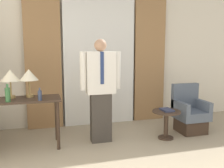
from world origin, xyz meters
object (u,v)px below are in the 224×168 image
object	(u,v)px
table_lamp_left	(10,76)
book	(167,110)
table_lamp_right	(29,76)
bottle_near_edge	(8,94)
side_table	(166,120)
desk	(21,107)
armchair	(190,114)
person	(101,87)
bottle_by_lamp	(40,95)

from	to	relation	value
table_lamp_left	book	distance (m)	2.62
table_lamp_right	bottle_near_edge	world-z (taller)	table_lamp_right
table_lamp_right	book	xyz separation A→B (m)	(2.25, -0.34, -0.63)
table_lamp_left	side_table	bearing A→B (deg)	-7.85
desk	book	bearing A→B (deg)	-5.62
bottle_near_edge	side_table	bearing A→B (deg)	-1.52
armchair	bottle_near_edge	bearing A→B (deg)	-177.39
desk	armchair	xyz separation A→B (m)	(2.98, -0.03, -0.33)
person	armchair	xyz separation A→B (m)	(1.72, 0.02, -0.59)
desk	table_lamp_left	distance (m)	0.50
bottle_by_lamp	book	size ratio (longest dim) A/B	0.77
side_table	table_lamp_left	bearing A→B (deg)	172.15
desk	table_lamp_right	bearing A→B (deg)	36.66
table_lamp_left	person	size ratio (longest dim) A/B	0.26
desk	table_lamp_left	size ratio (longest dim) A/B	2.71
desk	person	size ratio (longest dim) A/B	0.71
bottle_near_edge	side_table	xyz separation A→B (m)	(2.53, -0.07, -0.57)
table_lamp_right	person	bearing A→B (deg)	-8.06
desk	side_table	distance (m)	2.41
bottle_by_lamp	armchair	xyz separation A→B (m)	(2.68, 0.17, -0.54)
bottle_by_lamp	side_table	size ratio (longest dim) A/B	0.39
desk	person	world-z (taller)	person
table_lamp_right	bottle_near_edge	xyz separation A→B (m)	(-0.29, -0.28, -0.23)
person	book	xyz separation A→B (m)	(1.13, -0.18, -0.42)
person	table_lamp_left	bearing A→B (deg)	173.51
book	bottle_near_edge	bearing A→B (deg)	178.69
desk	side_table	size ratio (longest dim) A/B	2.44
bottle_near_edge	person	xyz separation A→B (m)	(1.41, 0.12, 0.02)
desk	book	size ratio (longest dim) A/B	4.84
desk	table_lamp_right	world-z (taller)	table_lamp_right
armchair	side_table	bearing A→B (deg)	-160.70
person	armchair	bearing A→B (deg)	0.74
person	book	distance (m)	1.22
bottle_near_edge	table_lamp_right	bearing A→B (deg)	43.82
armchair	side_table	xyz separation A→B (m)	(-0.60, -0.21, 0.00)
desk	table_lamp_right	xyz separation A→B (m)	(0.14, 0.10, 0.47)
table_lamp_right	armchair	xyz separation A→B (m)	(2.84, -0.14, -0.80)
person	side_table	bearing A→B (deg)	-9.53
desk	bottle_near_edge	bearing A→B (deg)	-130.93
desk	bottle_near_edge	xyz separation A→B (m)	(-0.15, -0.18, 0.24)
person	side_table	world-z (taller)	person
table_lamp_left	desk	bearing A→B (deg)	-36.66
bottle_near_edge	person	world-z (taller)	person
side_table	bottle_by_lamp	bearing A→B (deg)	178.85
side_table	book	distance (m)	0.17
table_lamp_right	bottle_by_lamp	distance (m)	0.43
desk	bottle_by_lamp	size ratio (longest dim) A/B	6.30
table_lamp_right	bottle_near_edge	distance (m)	0.47
person	side_table	size ratio (longest dim) A/B	3.46
book	table_lamp_left	bearing A→B (deg)	172.39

